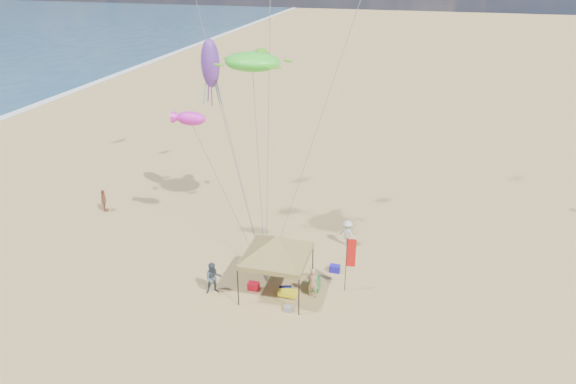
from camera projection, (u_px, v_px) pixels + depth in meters
The scene contains 18 objects.
ground at pixel (272, 288), 26.12m from camera, with size 280.00×280.00×0.00m, color tan.
canopy_tent at pixel (276, 238), 24.57m from camera, with size 5.98×5.98×3.68m.
feather_flag at pixel (350, 256), 25.07m from camera, with size 0.46×0.08×3.03m.
cooler_red at pixel (253, 286), 25.97m from camera, with size 0.54×0.38×0.38m, color red.
cooler_blue at pixel (335, 269), 27.41m from camera, with size 0.54×0.38×0.38m, color #1C15AC.
bag_navy at pixel (285, 289), 25.76m from camera, with size 0.36×0.36×0.60m, color #0D0F3A.
bag_orange at pixel (266, 246), 29.52m from camera, with size 0.36×0.36×0.60m, color orange.
chair_green at pixel (314, 284), 25.87m from camera, with size 0.50×0.50×0.70m, color #1A9033.
chair_yellow at pixel (247, 262), 27.72m from camera, with size 0.50×0.50×0.70m, color #BCD217.
crate_grey at pixel (288, 309), 24.40m from camera, with size 0.34×0.30×0.28m, color gray.
beach_cart at pixel (288, 293), 25.44m from camera, with size 0.90×0.50×0.24m, color yellow.
person_near_a at pixel (313, 283), 25.21m from camera, with size 0.57×0.38×1.57m, color tan.
person_near_b at pixel (213, 278), 25.46m from camera, with size 0.82×0.64×1.69m, color #3B4851.
person_near_c at pixel (347, 233), 29.66m from camera, with size 1.01×0.58×1.57m, color silver.
person_far_a at pixel (104, 201), 33.62m from camera, with size 0.88×0.36×1.49m, color #A05E3D.
turtle_kite at pixel (252, 62), 27.13m from camera, with size 2.95×2.36×0.98m, color #3CEA2F.
fish_kite at pixel (191, 118), 27.73m from camera, with size 1.67×0.83×0.74m, color #EC21CB.
squid_kite at pixel (210, 63), 28.80m from camera, with size 1.04×1.04×2.70m, color #6731A4.
Camera 1 is at (6.40, -20.72, 15.37)m, focal length 32.45 mm.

